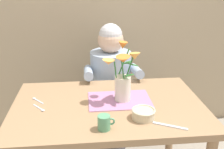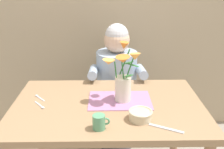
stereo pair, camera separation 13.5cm
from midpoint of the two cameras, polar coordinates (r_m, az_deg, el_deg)
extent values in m
cube|color=tan|center=(2.60, 0.48, 14.81)|extent=(4.00, 0.10, 2.50)
cube|color=#9E7A56|center=(1.73, 1.30, -6.83)|extent=(1.20, 0.80, 0.04)
cylinder|color=#9E7A56|center=(2.26, -13.21, -11.06)|extent=(0.06, 0.06, 0.70)
cylinder|color=#9E7A56|center=(2.29, 14.75, -10.74)|extent=(0.06, 0.06, 0.70)
cylinder|color=#4C4C56|center=(2.53, 2.41, -10.71)|extent=(0.30, 0.30, 0.40)
cylinder|color=#99ADC6|center=(2.33, 2.58, -1.23)|extent=(0.34, 0.34, 0.50)
sphere|color=#DBB293|center=(2.22, 2.73, 7.18)|extent=(0.21, 0.21, 0.21)
sphere|color=silver|center=(2.21, 2.74, 8.18)|extent=(0.19, 0.19, 0.19)
cylinder|color=#99ADC6|center=(2.15, -2.21, 0.55)|extent=(0.07, 0.33, 0.12)
cylinder|color=#99ADC6|center=(2.17, 7.87, 0.61)|extent=(0.07, 0.33, 0.12)
cube|color=#B275A3|center=(1.77, 3.78, -5.44)|extent=(0.40, 0.28, 0.00)
cylinder|color=silver|center=(1.74, 4.48, -3.08)|extent=(0.10, 0.10, 0.16)
cylinder|color=#2D7533|center=(1.69, 5.78, 0.74)|extent=(0.07, 0.02, 0.18)
cone|color=#EFA84C|center=(1.66, 7.11, 3.68)|extent=(0.09, 0.10, 0.05)
sphere|color=#E5D14C|center=(1.66, 7.11, 3.85)|extent=(0.02, 0.02, 0.02)
cylinder|color=#2D7533|center=(1.72, 4.63, 1.96)|extent=(0.08, 0.05, 0.22)
cone|color=orange|center=(1.72, 4.75, 6.02)|extent=(0.08, 0.08, 0.05)
sphere|color=#E5D14C|center=(1.72, 4.75, 6.18)|extent=(0.02, 0.02, 0.02)
cylinder|color=#2D7533|center=(1.69, 3.06, 0.20)|extent=(0.02, 0.03, 0.15)
cone|color=#EFA84C|center=(1.66, 1.56, 2.58)|extent=(0.08, 0.08, 0.04)
sphere|color=#E5D14C|center=(1.66, 1.56, 2.74)|extent=(0.02, 0.02, 0.02)
cylinder|color=#2D7533|center=(1.67, 4.57, 0.42)|extent=(0.03, 0.05, 0.17)
cone|color=orange|center=(1.62, 4.62, 3.07)|extent=(0.13, 0.13, 0.05)
sphere|color=#E5D14C|center=(1.62, 4.63, 3.24)|extent=(0.02, 0.02, 0.02)
ellipsoid|color=#2D7533|center=(1.72, 5.75, 2.44)|extent=(0.09, 0.10, 0.02)
ellipsoid|color=#2D7533|center=(1.69, 6.59, 1.94)|extent=(0.09, 0.06, 0.04)
ellipsoid|color=#2D7533|center=(1.65, 5.78, -0.28)|extent=(0.08, 0.10, 0.05)
cylinder|color=beige|center=(1.56, 8.41, -8.54)|extent=(0.13, 0.13, 0.05)
torus|color=beige|center=(1.55, 8.46, -7.73)|extent=(0.14, 0.14, 0.01)
cube|color=silver|center=(1.51, 13.77, -10.95)|extent=(0.18, 0.10, 0.00)
cylinder|color=#569970|center=(1.45, -0.14, -9.97)|extent=(0.07, 0.07, 0.08)
torus|color=#569970|center=(1.45, 1.38, -9.82)|extent=(0.04, 0.01, 0.04)
cube|color=silver|center=(1.83, -12.73, -4.95)|extent=(0.07, 0.08, 0.00)
ellipsoid|color=silver|center=(1.88, -13.56, -4.33)|extent=(0.03, 0.03, 0.01)
cube|color=silver|center=(1.76, -13.03, -6.18)|extent=(0.07, 0.08, 0.00)
ellipsoid|color=silver|center=(1.71, -12.16, -6.78)|extent=(0.03, 0.03, 0.01)
camera|label=1|loc=(0.07, -87.72, 0.87)|focal=43.72mm
camera|label=2|loc=(0.07, 92.28, -0.87)|focal=43.72mm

